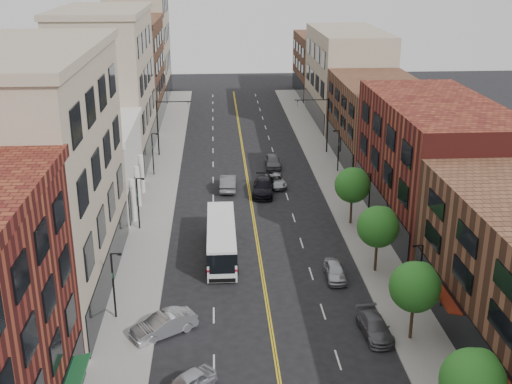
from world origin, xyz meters
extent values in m
plane|color=black|center=(0.00, 0.00, 0.00)|extent=(220.00, 220.00, 0.00)
cube|color=gray|center=(-10.00, 35.00, 0.07)|extent=(4.00, 110.00, 0.15)
cube|color=gray|center=(10.00, 35.00, 0.07)|extent=(4.00, 110.00, 0.15)
cube|color=tan|center=(-17.00, 13.00, 9.00)|extent=(10.00, 22.00, 18.00)
cube|color=silver|center=(-17.00, 31.00, 4.00)|extent=(10.00, 14.00, 8.00)
cube|color=tan|center=(-17.00, 48.00, 9.00)|extent=(10.00, 20.00, 18.00)
cube|color=brown|center=(-17.00, 68.00, 7.50)|extent=(10.00, 20.00, 15.00)
cube|color=tan|center=(-17.00, 86.00, 10.00)|extent=(10.00, 16.00, 20.00)
cube|color=#581B17|center=(17.00, 24.00, 6.00)|extent=(10.00, 22.00, 12.00)
cube|color=brown|center=(17.00, 45.00, 5.00)|extent=(10.00, 20.00, 10.00)
cube|color=tan|center=(17.00, 66.00, 7.00)|extent=(10.00, 22.00, 14.00)
cube|color=brown|center=(17.00, 86.00, 5.50)|extent=(10.00, 18.00, 11.00)
sphere|color=#1D5E1A|center=(9.30, -6.00, 4.04)|extent=(3.40, 3.40, 3.40)
sphere|color=#1D5E1A|center=(9.80, -5.60, 4.55)|extent=(2.04, 2.04, 2.04)
cylinder|color=black|center=(9.30, 4.00, 1.40)|extent=(0.22, 0.22, 2.50)
sphere|color=#1D5E1A|center=(9.30, 4.00, 4.04)|extent=(3.40, 3.40, 3.40)
sphere|color=#1D5E1A|center=(9.80, 4.40, 4.55)|extent=(2.04, 2.04, 2.04)
cylinder|color=black|center=(9.30, 14.00, 1.40)|extent=(0.22, 0.22, 2.50)
sphere|color=#1D5E1A|center=(9.30, 14.00, 4.04)|extent=(3.40, 3.40, 3.40)
sphere|color=#1D5E1A|center=(9.80, 14.40, 4.55)|extent=(2.04, 2.04, 2.04)
cylinder|color=black|center=(9.30, 24.00, 1.40)|extent=(0.22, 0.22, 2.50)
sphere|color=#1D5E1A|center=(9.30, 24.00, 4.04)|extent=(3.40, 3.40, 3.40)
sphere|color=#1D5E1A|center=(9.80, 24.40, 4.55)|extent=(2.04, 2.04, 2.04)
cylinder|color=black|center=(-11.00, 8.00, 2.65)|extent=(0.14, 0.14, 5.00)
cylinder|color=black|center=(-10.65, 8.00, 5.15)|extent=(0.70, 0.10, 0.10)
cube|color=black|center=(-10.40, 8.00, 5.10)|extent=(0.28, 0.14, 0.14)
cube|color=#19592D|center=(-11.00, 8.00, 3.55)|extent=(0.04, 0.55, 0.35)
cylinder|color=black|center=(-11.00, 24.00, 2.65)|extent=(0.14, 0.14, 5.00)
cylinder|color=black|center=(-10.65, 24.00, 5.15)|extent=(0.70, 0.10, 0.10)
cube|color=black|center=(-10.40, 24.00, 5.10)|extent=(0.28, 0.14, 0.14)
cube|color=#19592D|center=(-11.00, 24.00, 3.55)|extent=(0.04, 0.55, 0.35)
cylinder|color=black|center=(-11.00, 40.00, 2.65)|extent=(0.14, 0.14, 5.00)
cylinder|color=black|center=(-10.65, 40.00, 5.15)|extent=(0.70, 0.10, 0.10)
cube|color=black|center=(-10.40, 40.00, 5.10)|extent=(0.28, 0.14, 0.14)
cube|color=#19592D|center=(-11.00, 40.00, 3.55)|extent=(0.04, 0.55, 0.35)
cylinder|color=black|center=(11.00, 8.00, 2.65)|extent=(0.14, 0.14, 5.00)
cylinder|color=black|center=(10.65, 8.00, 5.15)|extent=(0.70, 0.10, 0.10)
cube|color=black|center=(10.40, 8.00, 5.10)|extent=(0.28, 0.14, 0.14)
cube|color=#19592D|center=(11.00, 8.00, 3.55)|extent=(0.04, 0.55, 0.35)
cylinder|color=black|center=(11.00, 24.00, 2.65)|extent=(0.14, 0.14, 5.00)
cylinder|color=black|center=(10.65, 24.00, 5.15)|extent=(0.70, 0.10, 0.10)
cube|color=black|center=(10.40, 24.00, 5.10)|extent=(0.28, 0.14, 0.14)
cube|color=#19592D|center=(11.00, 24.00, 3.55)|extent=(0.04, 0.55, 0.35)
cylinder|color=black|center=(11.00, 40.00, 2.65)|extent=(0.14, 0.14, 5.00)
cylinder|color=black|center=(10.65, 40.00, 5.15)|extent=(0.70, 0.10, 0.10)
cube|color=black|center=(10.40, 40.00, 5.10)|extent=(0.28, 0.14, 0.14)
cube|color=#19592D|center=(11.00, 40.00, 3.55)|extent=(0.04, 0.55, 0.35)
cylinder|color=black|center=(-11.00, 48.00, 3.75)|extent=(0.18, 0.18, 7.20)
cylinder|color=black|center=(-8.80, 48.00, 7.15)|extent=(4.40, 0.12, 0.12)
imported|color=black|center=(-7.00, 48.00, 6.75)|extent=(0.15, 0.18, 0.90)
cylinder|color=black|center=(11.00, 48.00, 3.75)|extent=(0.18, 0.18, 7.20)
cylinder|color=black|center=(8.80, 48.00, 7.15)|extent=(4.40, 0.12, 0.12)
imported|color=black|center=(7.00, 48.00, 6.75)|extent=(0.15, 0.18, 0.90)
cube|color=white|center=(-3.29, 18.03, 1.51)|extent=(2.39, 10.99, 2.66)
cube|color=black|center=(-3.29, 18.03, 2.15)|extent=(2.43, 11.03, 0.96)
cube|color=#A50B21|center=(-3.29, 18.03, 1.24)|extent=(2.43, 11.03, 0.20)
cube|color=black|center=(-3.30, 12.52, 1.74)|extent=(2.01, 0.06, 1.46)
cylinder|color=black|center=(-4.50, 14.37, 0.44)|extent=(0.26, 0.88, 0.88)
cylinder|color=black|center=(-2.09, 14.37, 0.44)|extent=(0.26, 0.88, 0.88)
cylinder|color=black|center=(-4.49, 21.69, 0.44)|extent=(0.26, 0.88, 0.88)
cylinder|color=black|center=(-2.08, 21.69, 0.44)|extent=(0.26, 0.88, 0.88)
imported|color=silver|center=(-5.60, -0.79, 0.66)|extent=(3.94, 3.77, 1.33)
imported|color=#ACAFB4|center=(-7.40, 5.73, 0.76)|extent=(4.77, 3.85, 1.53)
imported|color=#535258|center=(7.03, 4.75, 0.64)|extent=(2.10, 4.52, 1.28)
imported|color=#ADB0B5|center=(5.80, 13.10, 0.66)|extent=(1.63, 3.88, 1.31)
imported|color=#525257|center=(-2.34, 34.61, 0.82)|extent=(1.94, 5.06, 1.65)
imported|color=black|center=(1.50, 32.97, 0.81)|extent=(2.95, 5.84, 1.63)
imported|color=#97999E|center=(3.03, 35.56, 0.64)|extent=(2.51, 4.76, 1.28)
imported|color=#55555A|center=(3.34, 42.26, 0.78)|extent=(1.89, 4.61, 1.57)
camera|label=1|loc=(-3.54, -32.65, 24.48)|focal=45.00mm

